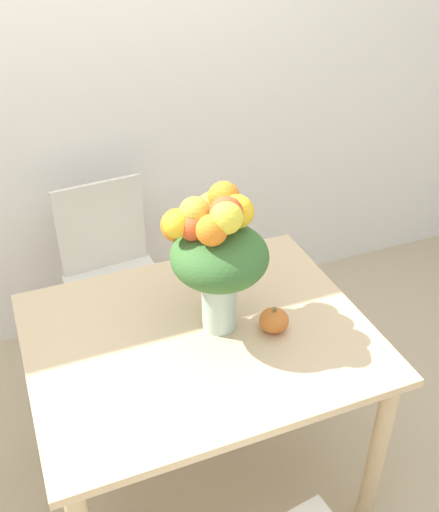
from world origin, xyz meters
TOP-DOWN VIEW (x-y plane):
  - ground_plane at (0.00, 0.00)m, footprint 12.00×12.00m
  - wall_back at (0.00, 1.14)m, footprint 8.00×0.06m
  - dining_table at (0.00, 0.00)m, footprint 1.11×0.89m
  - flower_vase at (0.08, 0.03)m, footprint 0.32×0.35m
  - pumpkin at (0.24, -0.07)m, footprint 0.10×0.10m
  - dining_chair_near_window at (-0.12, 0.79)m, footprint 0.45×0.45m

SIDE VIEW (x-z plane):
  - ground_plane at x=0.00m, z-range 0.00..0.00m
  - dining_chair_near_window at x=-0.12m, z-range 0.02..0.90m
  - dining_table at x=0.00m, z-range 0.26..1.00m
  - pumpkin at x=0.24m, z-range 0.73..0.82m
  - flower_vase at x=0.08m, z-range 0.79..1.28m
  - wall_back at x=0.00m, z-range 0.00..2.70m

